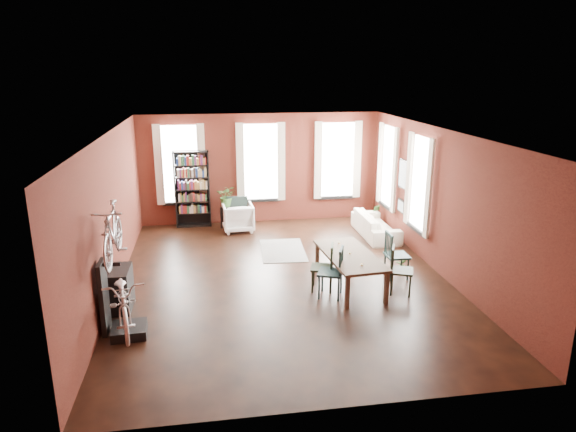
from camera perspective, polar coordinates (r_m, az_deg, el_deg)
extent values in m
plane|color=black|center=(11.32, -0.51, -7.01)|extent=(9.00, 9.00, 0.00)
cube|color=white|center=(10.48, -0.56, 9.29)|extent=(7.00, 9.00, 0.04)
cube|color=#461711|center=(15.14, -3.05, 5.29)|extent=(7.00, 0.04, 3.20)
cube|color=#461711|center=(6.63, 5.28, -9.41)|extent=(7.00, 0.04, 3.20)
cube|color=#461711|center=(10.86, -19.12, 0.02)|extent=(0.04, 9.00, 3.20)
cube|color=#461711|center=(11.80, 16.53, 1.50)|extent=(0.04, 9.00, 3.20)
cube|color=white|center=(15.02, -11.86, 5.65)|extent=(1.00, 0.04, 2.20)
cube|color=beige|center=(14.95, -11.87, 5.61)|extent=(1.40, 0.06, 2.30)
cube|color=white|center=(15.07, -3.05, 6.02)|extent=(1.00, 0.04, 2.20)
cube|color=beige|center=(15.00, -3.03, 5.97)|extent=(1.40, 0.06, 2.30)
cube|color=white|center=(15.48, 5.50, 6.23)|extent=(1.00, 0.04, 2.20)
cube|color=beige|center=(15.41, 5.56, 6.19)|extent=(1.40, 0.06, 2.30)
cube|color=white|center=(12.63, 14.57, 3.52)|extent=(0.04, 1.00, 2.20)
cube|color=beige|center=(12.60, 14.28, 3.51)|extent=(0.06, 1.40, 2.30)
cube|color=white|center=(14.63, 11.20, 5.42)|extent=(0.04, 1.00, 2.20)
cube|color=beige|center=(14.60, 10.94, 5.41)|extent=(0.06, 1.40, 2.30)
cube|color=black|center=(13.62, 12.72, 4.54)|extent=(0.04, 0.55, 0.75)
cube|color=black|center=(13.81, 12.51, 1.08)|extent=(0.04, 0.45, 0.35)
cube|color=brown|center=(10.91, 6.82, -6.00)|extent=(1.14, 2.19, 0.72)
cube|color=#173233|center=(10.35, 4.75, -6.25)|extent=(0.63, 0.63, 1.04)
cube|color=black|center=(10.65, 3.81, -5.72)|extent=(0.56, 0.56, 0.98)
cube|color=black|center=(10.72, 12.52, -5.94)|extent=(0.59, 0.59, 0.98)
cube|color=#1B3C3A|center=(11.46, 12.01, -4.30)|extent=(0.48, 0.48, 1.03)
cube|color=black|center=(14.98, -10.58, 2.96)|extent=(1.00, 0.32, 2.20)
imported|color=white|center=(14.51, -5.58, -0.01)|extent=(0.88, 0.83, 0.86)
imported|color=beige|center=(14.23, 9.74, -0.58)|extent=(0.61, 2.08, 0.81)
cube|color=black|center=(13.01, -0.59, -3.82)|extent=(1.17, 1.79, 0.01)
cube|color=black|center=(9.49, -17.21, -12.05)|extent=(0.62, 0.62, 0.17)
cube|color=black|center=(9.49, -19.78, -8.49)|extent=(0.16, 0.60, 1.30)
cube|color=black|center=(10.38, -18.13, -7.69)|extent=(0.40, 0.80, 0.80)
cube|color=black|center=(14.89, -6.78, -0.08)|extent=(0.39, 0.39, 0.63)
imported|color=#2A5622|center=(15.31, 9.54, -0.43)|extent=(0.41, 0.65, 0.28)
imported|color=#356227|center=(11.99, 12.48, -5.62)|extent=(0.32, 0.49, 0.16)
imported|color=beige|center=(9.06, -18.01, -6.41)|extent=(0.83, 1.09, 1.86)
imported|color=#A5A8AD|center=(8.95, -19.11, 0.21)|extent=(0.47, 1.00, 1.66)
imported|color=#2F5522|center=(14.75, -6.76, 1.98)|extent=(0.68, 0.73, 0.48)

